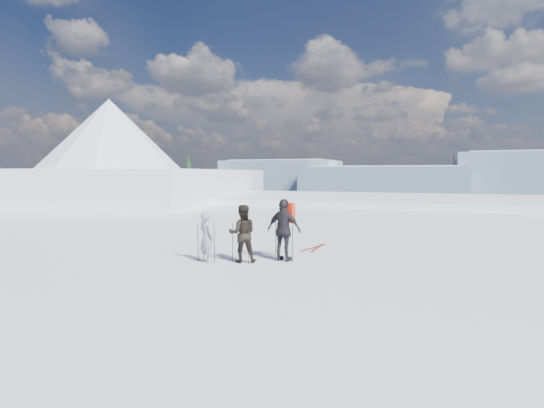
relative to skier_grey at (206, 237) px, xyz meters
The scene contains 9 objects.
lake_basin 29.90m from the skier_grey, 83.16° to the left, with size 820.00×820.00×71.62m.
far_mountain_range 454.86m from the skier_grey, 85.83° to the left, with size 770.00×110.00×53.00m.
near_ridge 36.66m from the skier_grey, 129.38° to the left, with size 31.37×35.68×25.62m.
skier_grey is the anchor object (origin of this frame).
skier_dark 1.11m from the skier_grey, 18.87° to the left, with size 0.86×0.67×1.76m, color black.
skier_pack 2.40m from the skier_grey, 23.74° to the left, with size 1.13×0.47×1.93m, color black.
backpack 2.93m from the skier_grey, 28.44° to the left, with size 0.41×0.23×0.62m, color red.
ski_poles 1.16m from the skier_grey, 17.61° to the left, with size 2.79×0.94×1.25m.
skis_loose 4.36m from the skier_grey, 53.38° to the left, with size 0.53×1.70×0.03m.
Camera 1 is at (2.84, -10.16, 2.75)m, focal length 28.00 mm.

